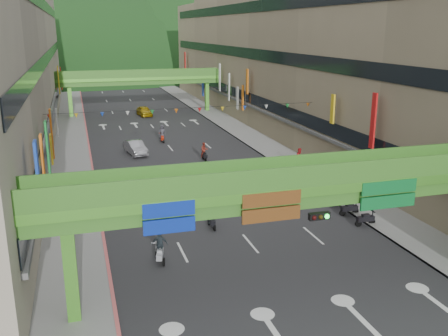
# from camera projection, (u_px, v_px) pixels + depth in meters

# --- Properties ---
(road_slab) EXTENTS (18.00, 140.00, 0.02)m
(road_slab) POSITION_uv_depth(u_px,v_px,m) (157.00, 132.00, 67.42)
(road_slab) COLOR #28282B
(road_slab) RESTS_ON ground
(sidewalk_left) EXTENTS (4.00, 140.00, 0.15)m
(sidewalk_left) POSITION_uv_depth(u_px,v_px,m) (72.00, 136.00, 64.39)
(sidewalk_left) COLOR gray
(sidewalk_left) RESTS_ON ground
(sidewalk_right) EXTENTS (4.00, 140.00, 0.15)m
(sidewalk_right) POSITION_uv_depth(u_px,v_px,m) (234.00, 127.00, 70.43)
(sidewalk_right) COLOR gray
(sidewalk_right) RESTS_ON ground
(curb_left) EXTENTS (0.20, 140.00, 0.18)m
(curb_left) POSITION_uv_depth(u_px,v_px,m) (87.00, 135.00, 64.90)
(curb_left) COLOR #CC5959
(curb_left) RESTS_ON ground
(curb_right) EXTENTS (0.20, 140.00, 0.18)m
(curb_right) POSITION_uv_depth(u_px,v_px,m) (221.00, 127.00, 69.90)
(curb_right) COLOR gray
(curb_right) RESTS_ON ground
(building_row_right) EXTENTS (12.80, 95.00, 19.00)m
(building_row_right) POSITION_uv_depth(u_px,v_px,m) (288.00, 58.00, 70.07)
(building_row_right) COLOR gray
(building_row_right) RESTS_ON ground
(overpass_near) EXTENTS (28.00, 12.27, 7.10)m
(overpass_near) POSITION_uv_depth(u_px,v_px,m) (313.00, 199.00, 25.10)
(overpass_near) COLOR #4C9E2D
(overpass_near) RESTS_ON ground
(overpass_far) EXTENTS (28.00, 2.20, 7.10)m
(overpass_far) POSITION_uv_depth(u_px,v_px,m) (140.00, 81.00, 79.81)
(overpass_far) COLOR #4C9E2D
(overpass_far) RESTS_ON ground
(hill_left) EXTENTS (168.00, 140.00, 112.00)m
(hill_left) POSITION_uv_depth(u_px,v_px,m) (58.00, 71.00, 164.81)
(hill_left) COLOR #1C4419
(hill_left) RESTS_ON ground
(hill_right) EXTENTS (208.00, 176.00, 128.00)m
(hill_right) POSITION_uv_depth(u_px,v_px,m) (167.00, 64.00, 194.26)
(hill_right) COLOR #1C4419
(hill_right) RESTS_ON ground
(bunting_string) EXTENTS (26.00, 0.36, 0.47)m
(bunting_string) POSITION_uv_depth(u_px,v_px,m) (188.00, 110.00, 47.36)
(bunting_string) COLOR black
(bunting_string) RESTS_ON ground
(scooter_rider_near) EXTENTS (0.68, 1.60, 2.08)m
(scooter_rider_near) POSITION_uv_depth(u_px,v_px,m) (212.00, 215.00, 34.67)
(scooter_rider_near) COLOR black
(scooter_rider_near) RESTS_ON ground
(scooter_rider_mid) EXTENTS (0.79, 1.60, 1.95)m
(scooter_rider_mid) POSITION_uv_depth(u_px,v_px,m) (204.00, 151.00, 52.48)
(scooter_rider_mid) COLOR black
(scooter_rider_mid) RESTS_ON ground
(scooter_rider_left) EXTENTS (1.02, 1.58, 1.98)m
(scooter_rider_left) POSITION_uv_depth(u_px,v_px,m) (160.00, 247.00, 29.53)
(scooter_rider_left) COLOR #92939A
(scooter_rider_left) RESTS_ON ground
(scooter_rider_far) EXTENTS (0.97, 1.60, 2.17)m
(scooter_rider_far) POSITION_uv_depth(u_px,v_px,m) (162.00, 133.00, 60.85)
(scooter_rider_far) COLOR maroon
(scooter_rider_far) RESTS_ON ground
(parked_scooter_row) EXTENTS (1.60, 7.15, 1.08)m
(parked_scooter_row) POSITION_uv_depth(u_px,v_px,m) (342.00, 204.00, 38.20)
(parked_scooter_row) COLOR black
(parked_scooter_row) RESTS_ON ground
(car_silver) EXTENTS (2.35, 4.76, 1.50)m
(car_silver) POSITION_uv_depth(u_px,v_px,m) (136.00, 148.00, 55.10)
(car_silver) COLOR gray
(car_silver) RESTS_ON ground
(car_yellow) EXTENTS (2.35, 4.72, 1.54)m
(car_yellow) POSITION_uv_depth(u_px,v_px,m) (144.00, 111.00, 79.22)
(car_yellow) COLOR #BD9911
(car_yellow) RESTS_ON ground
(pedestrian_red) EXTENTS (1.04, 0.90, 1.85)m
(pedestrian_red) POSITION_uv_depth(u_px,v_px,m) (300.00, 159.00, 49.83)
(pedestrian_red) COLOR #AC191C
(pedestrian_red) RESTS_ON ground
(pedestrian_dark) EXTENTS (0.98, 0.76, 1.56)m
(pedestrian_dark) POSITION_uv_depth(u_px,v_px,m) (317.00, 162.00, 49.17)
(pedestrian_dark) COLOR #21222A
(pedestrian_dark) RESTS_ON ground
(pedestrian_blue) EXTENTS (0.87, 0.74, 1.58)m
(pedestrian_blue) POSITION_uv_depth(u_px,v_px,m) (321.00, 164.00, 48.43)
(pedestrian_blue) COLOR #323652
(pedestrian_blue) RESTS_ON ground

